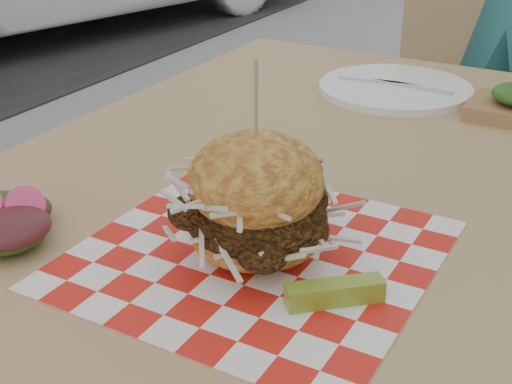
{
  "coord_description": "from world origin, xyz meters",
  "views": [
    {
      "loc": [
        0.04,
        -0.99,
        1.15
      ],
      "look_at": [
        -0.28,
        -0.41,
        0.82
      ],
      "focal_mm": 50.0,
      "sensor_mm": 36.0,
      "label": 1
    }
  ],
  "objects": [
    {
      "name": "paper_liner",
      "position": [
        -0.28,
        -0.41,
        0.75
      ],
      "size": [
        0.36,
        0.36,
        0.0
      ],
      "primitive_type": "cube",
      "color": "red",
      "rests_on": "patio_table"
    },
    {
      "name": "patio_table",
      "position": [
        -0.34,
        -0.17,
        0.67
      ],
      "size": [
        0.8,
        1.2,
        0.75
      ],
      "color": "tan",
      "rests_on": "ground"
    },
    {
      "name": "pickle_spear",
      "position": [
        -0.17,
        -0.45,
        0.76
      ],
      "size": [
        0.09,
        0.08,
        0.02
      ],
      "primitive_type": "cube",
      "rotation": [
        0.0,
        0.0,
        0.73
      ],
      "color": "#8AA42F",
      "rests_on": "paper_liner"
    },
    {
      "name": "patio_chair",
      "position": [
        -0.35,
        0.79,
        0.55
      ],
      "size": [
        0.44,
        0.45,
        0.95
      ],
      "rotation": [
        0.0,
        0.0,
        0.05
      ],
      "color": "tan",
      "rests_on": "ground"
    },
    {
      "name": "side_salad",
      "position": [
        -0.55,
        -0.51,
        0.76
      ],
      "size": [
        0.13,
        0.14,
        0.05
      ],
      "color": "#3F1419",
      "rests_on": "patio_table"
    },
    {
      "name": "sandwich",
      "position": [
        -0.28,
        -0.41,
        0.81
      ],
      "size": [
        0.19,
        0.19,
        0.21
      ],
      "color": "gold",
      "rests_on": "paper_liner"
    },
    {
      "name": "place_setting",
      "position": [
        -0.34,
        0.2,
        0.76
      ],
      "size": [
        0.27,
        0.27,
        0.02
      ],
      "color": "white",
      "rests_on": "patio_table"
    }
  ]
}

